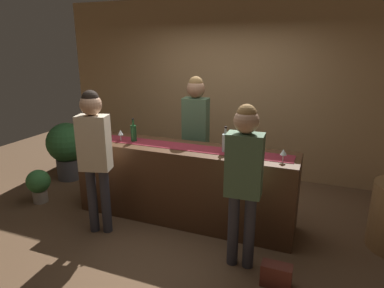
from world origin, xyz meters
The scene contains 14 objects.
ground_plane centered at (0.00, 0.00, 0.00)m, with size 10.00×10.00×0.00m, color brown.
back_wall centered at (0.00, 1.90, 1.45)m, with size 6.00×0.12×2.90m, color tan.
bar_counter centered at (0.00, 0.00, 0.48)m, with size 2.76×0.60×0.96m, color #472B19.
counter_runner_cloth centered at (0.00, 0.00, 0.97)m, with size 2.62×0.28×0.01m, color maroon.
wine_bottle_clear centered at (0.53, 0.00, 1.08)m, with size 0.07×0.07×0.30m.
wine_bottle_green centered at (-0.69, -0.01, 1.08)m, with size 0.07×0.07×0.30m.
wine_glass_near_customer centered at (-0.86, -0.04, 1.07)m, with size 0.07×0.07×0.14m.
wine_glass_mid_counter centered at (1.19, -0.11, 1.07)m, with size 0.07×0.07×0.14m.
bartender centered at (-0.06, 0.58, 1.10)m, with size 0.35×0.25×1.76m.
customer_sipping centered at (0.90, -0.67, 1.02)m, with size 0.35×0.23×1.65m.
customer_browsing centered at (-0.81, -0.65, 1.05)m, with size 0.38×0.28×1.69m.
potted_plant_tall centered at (-2.31, 0.55, 0.55)m, with size 0.65×0.65×0.95m.
potted_plant_small centered at (-2.08, -0.32, 0.28)m, with size 0.33×0.33×0.48m.
handbag centered at (1.29, -0.85, 0.11)m, with size 0.28×0.14×0.22m, color brown.
Camera 1 is at (1.53, -3.57, 2.16)m, focal length 31.25 mm.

